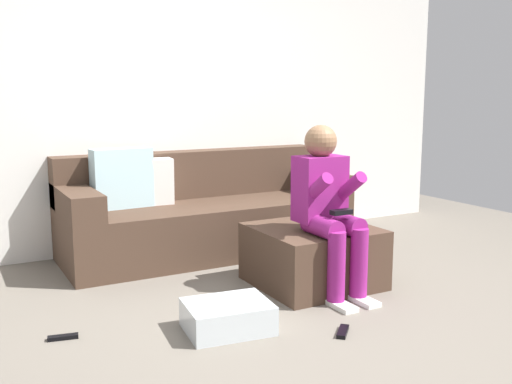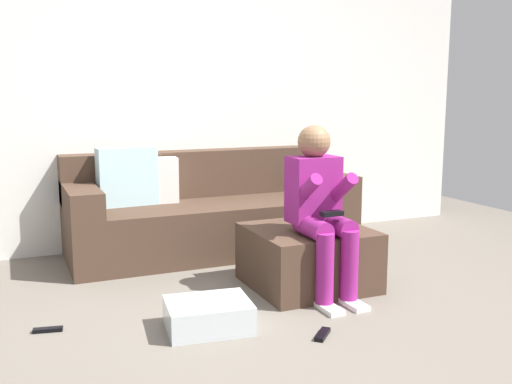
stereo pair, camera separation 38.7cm
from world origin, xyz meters
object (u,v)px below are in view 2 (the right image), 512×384
object	(u,v)px
storage_bin	(208,315)
remote_under_side_table	(48,330)
remote_near_ottoman	(322,334)
person_seated	(320,203)
remote_by_storage_bin	(239,306)
ottoman	(308,257)
couch_sectional	(208,212)

from	to	relation	value
storage_bin	remote_under_side_table	distance (m)	0.88
remote_near_ottoman	person_seated	bearing A→B (deg)	17.11
remote_near_ottoman	remote_by_storage_bin	bearing A→B (deg)	68.29
person_seated	ottoman	bearing A→B (deg)	84.59
remote_near_ottoman	remote_by_storage_bin	size ratio (longest dim) A/B	0.86
ottoman	couch_sectional	bearing A→B (deg)	106.08
ottoman	person_seated	xyz separation A→B (m)	(-0.02, -0.19, 0.41)
remote_near_ottoman	remote_under_side_table	distance (m)	1.50
person_seated	remote_by_storage_bin	xyz separation A→B (m)	(-0.56, -0.01, -0.59)
remote_near_ottoman	couch_sectional	bearing A→B (deg)	44.77
remote_by_storage_bin	remote_under_side_table	bearing A→B (deg)	141.31
remote_under_side_table	ottoman	bearing A→B (deg)	15.84
person_seated	remote_near_ottoman	xyz separation A→B (m)	(-0.31, -0.59, -0.59)
person_seated	remote_under_side_table	world-z (taller)	person_seated
storage_bin	remote_near_ottoman	xyz separation A→B (m)	(0.53, -0.34, -0.07)
storage_bin	remote_by_storage_bin	distance (m)	0.37
remote_by_storage_bin	remote_under_side_table	xyz separation A→B (m)	(-1.10, 0.07, 0.00)
couch_sectional	remote_near_ottoman	world-z (taller)	couch_sectional
remote_near_ottoman	storage_bin	bearing A→B (deg)	102.00
storage_bin	couch_sectional	bearing A→B (deg)	71.15
person_seated	remote_under_side_table	xyz separation A→B (m)	(-1.67, 0.06, -0.59)
ottoman	remote_under_side_table	world-z (taller)	ottoman
couch_sectional	storage_bin	bearing A→B (deg)	-108.85
person_seated	remote_near_ottoman	bearing A→B (deg)	-117.82
person_seated	remote_under_side_table	bearing A→B (deg)	177.87
remote_by_storage_bin	ottoman	bearing A→B (deg)	-15.96
couch_sectional	person_seated	distance (m)	1.38
person_seated	remote_under_side_table	distance (m)	1.77
ottoman	remote_under_side_table	distance (m)	1.70
ottoman	remote_by_storage_bin	bearing A→B (deg)	-161.15
couch_sectional	remote_under_side_table	xyz separation A→B (m)	(-1.36, -1.25, -0.31)
person_seated	remote_by_storage_bin	bearing A→B (deg)	-178.72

